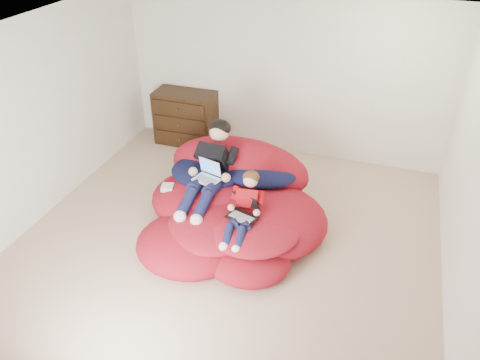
{
  "coord_description": "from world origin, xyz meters",
  "views": [
    {
      "loc": [
        1.59,
        -4.19,
        3.75
      ],
      "look_at": [
        0.05,
        0.33,
        0.7
      ],
      "focal_mm": 35.0,
      "sensor_mm": 36.0,
      "label": 1
    }
  ],
  "objects_px": {
    "older_boy": "(211,164)",
    "laptop_black": "(244,210)",
    "beanbag_pile": "(232,206)",
    "younger_boy": "(245,205)",
    "dresser": "(186,118)",
    "laptop_white": "(208,174)"
  },
  "relations": [
    {
      "from": "dresser",
      "to": "younger_boy",
      "type": "xyz_separation_m",
      "value": [
        1.78,
        -2.24,
        0.15
      ]
    },
    {
      "from": "beanbag_pile",
      "to": "younger_boy",
      "type": "relative_size",
      "value": 2.72
    },
    {
      "from": "laptop_black",
      "to": "beanbag_pile",
      "type": "bearing_deg",
      "value": 126.42
    },
    {
      "from": "beanbag_pile",
      "to": "older_boy",
      "type": "relative_size",
      "value": 1.88
    },
    {
      "from": "older_boy",
      "to": "laptop_black",
      "type": "bearing_deg",
      "value": -41.99
    },
    {
      "from": "beanbag_pile",
      "to": "older_boy",
      "type": "xyz_separation_m",
      "value": [
        -0.34,
        0.17,
        0.46
      ]
    },
    {
      "from": "beanbag_pile",
      "to": "laptop_white",
      "type": "bearing_deg",
      "value": 169.82
    },
    {
      "from": "beanbag_pile",
      "to": "younger_boy",
      "type": "bearing_deg",
      "value": -50.95
    },
    {
      "from": "younger_boy",
      "to": "laptop_black",
      "type": "bearing_deg",
      "value": -90.0
    },
    {
      "from": "dresser",
      "to": "younger_boy",
      "type": "relative_size",
      "value": 1.11
    },
    {
      "from": "laptop_white",
      "to": "laptop_black",
      "type": "distance_m",
      "value": 0.78
    },
    {
      "from": "beanbag_pile",
      "to": "laptop_black",
      "type": "bearing_deg",
      "value": -53.58
    },
    {
      "from": "older_boy",
      "to": "younger_boy",
      "type": "height_order",
      "value": "older_boy"
    },
    {
      "from": "older_boy",
      "to": "younger_boy",
      "type": "bearing_deg",
      "value": -40.14
    },
    {
      "from": "dresser",
      "to": "younger_boy",
      "type": "height_order",
      "value": "younger_boy"
    },
    {
      "from": "older_boy",
      "to": "laptop_white",
      "type": "height_order",
      "value": "older_boy"
    },
    {
      "from": "dresser",
      "to": "laptop_black",
      "type": "distance_m",
      "value": 2.89
    },
    {
      "from": "beanbag_pile",
      "to": "older_boy",
      "type": "bearing_deg",
      "value": 153.25
    },
    {
      "from": "dresser",
      "to": "laptop_white",
      "type": "relative_size",
      "value": 2.73
    },
    {
      "from": "dresser",
      "to": "laptop_white",
      "type": "height_order",
      "value": "dresser"
    },
    {
      "from": "older_boy",
      "to": "laptop_black",
      "type": "distance_m",
      "value": 0.87
    },
    {
      "from": "dresser",
      "to": "beanbag_pile",
      "type": "bearing_deg",
      "value": -51.68
    }
  ]
}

